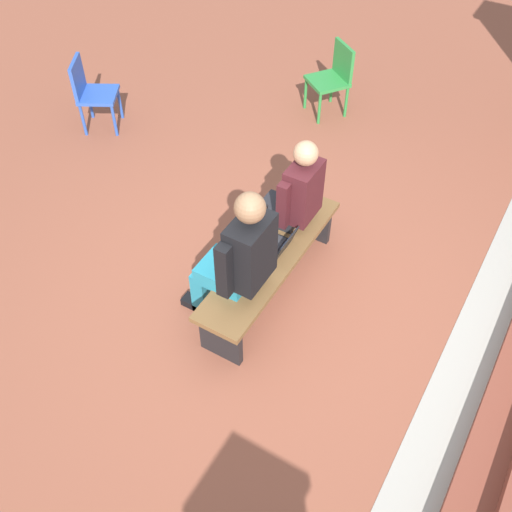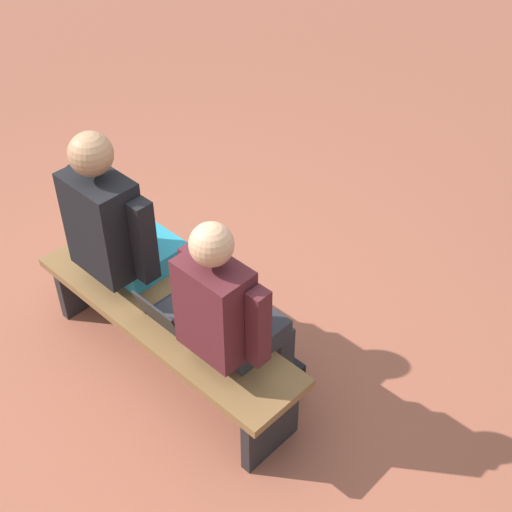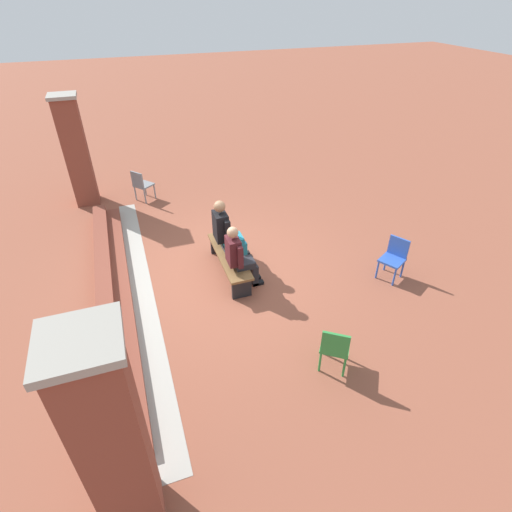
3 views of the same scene
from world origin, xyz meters
name	(u,v)px [view 1 (image 1 of 3)]	position (x,y,z in m)	size (l,w,h in m)	color
ground_plane	(275,306)	(0.00, 0.00, 0.00)	(60.00, 60.00, 0.00)	brown
concrete_strip	(461,375)	(-0.14, 1.62, 0.00)	(7.52, 0.40, 0.01)	#A8A399
bench	(271,263)	(-0.14, -0.13, 0.35)	(1.80, 0.44, 0.45)	brown
person_student	(291,198)	(-0.61, -0.20, 0.71)	(0.53, 0.68, 1.33)	#232328
person_adult	(238,257)	(0.26, -0.21, 0.76)	(0.60, 0.76, 1.44)	teal
laptop	(277,246)	(-0.22, -0.12, 0.50)	(0.32, 0.29, 0.21)	black
plastic_chair_far_right	(334,75)	(-3.01, -0.92, 0.48)	(0.59, 0.59, 0.84)	#2D893D
plastic_chair_foreground	(90,90)	(-1.31, -3.16, 0.48)	(0.57, 0.57, 0.84)	#2D56B7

